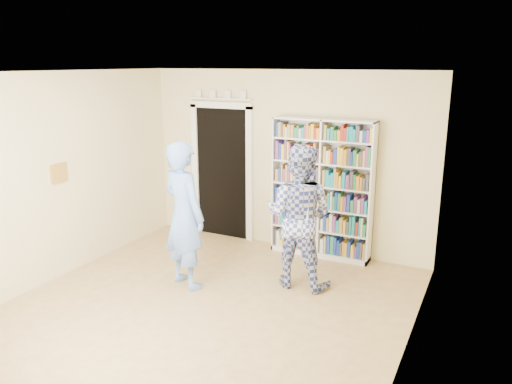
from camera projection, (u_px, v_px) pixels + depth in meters
floor at (199, 314)px, 5.72m from camera, size 5.00×5.00×0.00m
ceiling at (191, 72)px, 5.03m from camera, size 5.00×5.00×0.00m
wall_back at (286, 161)px, 7.54m from camera, size 4.50×0.00×4.50m
wall_left at (46, 180)px, 6.34m from camera, size 0.00×5.00×5.00m
wall_right at (410, 231)px, 4.41m from camera, size 0.00×5.00×5.00m
bookshelf at (322, 188)px, 7.22m from camera, size 1.48×0.28×2.04m
doorway at (222, 166)px, 8.04m from camera, size 1.10×0.08×2.43m
wall_art at (59, 173)px, 6.49m from camera, size 0.03×0.25×0.25m
man_blue at (184, 215)px, 6.25m from camera, size 0.80×0.66×1.88m
man_plaid at (299, 216)px, 6.27m from camera, size 0.91×0.71×1.84m
paper_sheet at (300, 213)px, 6.05m from camera, size 0.21×0.03×0.30m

